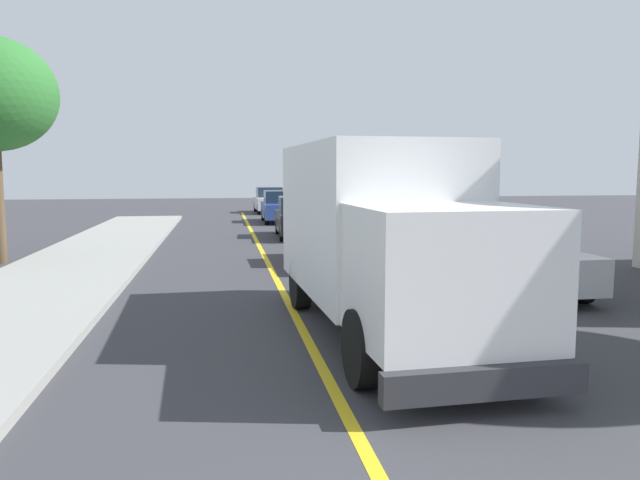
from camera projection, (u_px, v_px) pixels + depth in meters
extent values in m
cube|color=gold|center=(291.00, 308.00, 12.18)|extent=(0.16, 56.00, 0.01)
cube|color=white|center=(369.00, 217.00, 10.95)|extent=(2.61, 5.10, 2.60)
cube|color=white|center=(448.00, 274.00, 7.59)|extent=(2.36, 2.10, 1.70)
cube|color=#1E2D3D|center=(482.00, 254.00, 6.67)|extent=(2.04, 0.17, 0.75)
cube|color=#2D2D33|center=(486.00, 383.00, 6.66)|extent=(2.41, 0.30, 0.36)
cylinder|color=black|center=(514.00, 339.00, 8.11)|extent=(0.34, 1.01, 1.00)
cylinder|color=black|center=(362.00, 348.00, 7.68)|extent=(0.34, 1.01, 1.00)
cylinder|color=black|center=(400.00, 280.00, 12.53)|extent=(0.34, 1.01, 1.00)
cylinder|color=black|center=(300.00, 283.00, 12.11)|extent=(0.34, 1.01, 1.00)
cube|color=maroon|center=(336.00, 242.00, 17.88)|extent=(1.90, 4.44, 0.76)
cube|color=#1E2D3D|center=(335.00, 218.00, 17.94)|extent=(1.62, 1.83, 0.64)
cylinder|color=black|center=(375.00, 259.00, 16.68)|extent=(0.23, 0.64, 0.64)
cylinder|color=black|center=(318.00, 261.00, 16.40)|extent=(0.23, 0.64, 0.64)
cylinder|color=black|center=(351.00, 247.00, 19.43)|extent=(0.23, 0.64, 0.64)
cylinder|color=black|center=(302.00, 248.00, 19.15)|extent=(0.23, 0.64, 0.64)
cube|color=black|center=(299.00, 221.00, 25.12)|extent=(1.95, 4.46, 0.76)
cube|color=#1E2D3D|center=(299.00, 204.00, 25.18)|extent=(1.65, 1.85, 0.64)
cylinder|color=black|center=(323.00, 233.00, 23.87)|extent=(0.24, 0.65, 0.64)
cylinder|color=black|center=(282.00, 233.00, 23.67)|extent=(0.24, 0.65, 0.64)
cylinder|color=black|center=(314.00, 226.00, 26.64)|extent=(0.24, 0.65, 0.64)
cylinder|color=black|center=(278.00, 226.00, 26.44)|extent=(0.24, 0.65, 0.64)
cube|color=#2D4793|center=(280.00, 210.00, 32.43)|extent=(1.84, 4.42, 0.76)
cube|color=#1E2D3D|center=(279.00, 197.00, 32.50)|extent=(1.60, 1.82, 0.64)
cylinder|color=black|center=(298.00, 218.00, 31.20)|extent=(0.23, 0.64, 0.64)
cylinder|color=black|center=(267.00, 218.00, 30.96)|extent=(0.23, 0.64, 0.64)
cylinder|color=black|center=(292.00, 214.00, 33.97)|extent=(0.23, 0.64, 0.64)
cylinder|color=black|center=(263.00, 214.00, 33.73)|extent=(0.23, 0.64, 0.64)
cube|color=silver|center=(269.00, 203.00, 39.67)|extent=(1.87, 4.43, 0.76)
cube|color=#1E2D3D|center=(269.00, 192.00, 39.73)|extent=(1.61, 1.83, 0.64)
cylinder|color=black|center=(284.00, 209.00, 38.47)|extent=(0.23, 0.64, 0.64)
cylinder|color=black|center=(259.00, 209.00, 38.19)|extent=(0.23, 0.64, 0.64)
cylinder|color=black|center=(279.00, 207.00, 41.22)|extent=(0.23, 0.64, 0.64)
cylinder|color=black|center=(256.00, 207.00, 40.94)|extent=(0.23, 0.64, 0.64)
cube|color=#B7B7BC|center=(515.00, 263.00, 13.76)|extent=(1.90, 4.44, 0.76)
cube|color=#1E2D3D|center=(519.00, 233.00, 13.53)|extent=(1.62, 1.83, 0.64)
cylinder|color=black|center=(457.00, 269.00, 15.03)|extent=(0.23, 0.64, 0.64)
cylinder|color=black|center=(516.00, 267.00, 15.31)|extent=(0.23, 0.64, 0.64)
cylinder|color=black|center=(513.00, 291.00, 12.28)|extent=(0.23, 0.64, 0.64)
cylinder|color=black|center=(583.00, 288.00, 12.56)|extent=(0.23, 0.64, 0.64)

